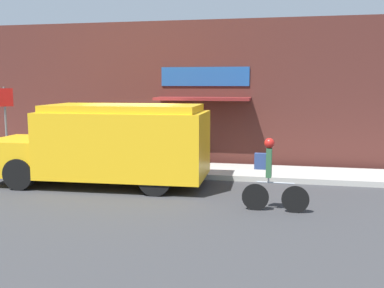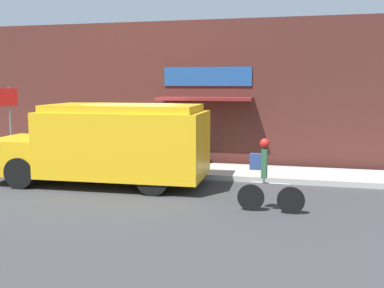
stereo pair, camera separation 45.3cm
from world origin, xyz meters
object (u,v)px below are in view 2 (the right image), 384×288
object	(u,v)px
cyclist	(266,175)
stop_sign_post	(10,112)
school_bus	(109,144)
trash_bin	(195,150)

from	to	relation	value
cyclist	stop_sign_post	bearing A→B (deg)	161.25
cyclist	stop_sign_post	world-z (taller)	stop_sign_post
school_bus	stop_sign_post	size ratio (longest dim) A/B	2.39
cyclist	trash_bin	size ratio (longest dim) A/B	1.79
stop_sign_post	trash_bin	bearing A→B (deg)	11.14
stop_sign_post	trash_bin	xyz separation A→B (m)	(6.16, 1.21, -1.26)
cyclist	stop_sign_post	distance (m)	9.55
cyclist	trash_bin	distance (m)	5.31
trash_bin	stop_sign_post	bearing A→B (deg)	-168.86
cyclist	stop_sign_post	size ratio (longest dim) A/B	0.64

